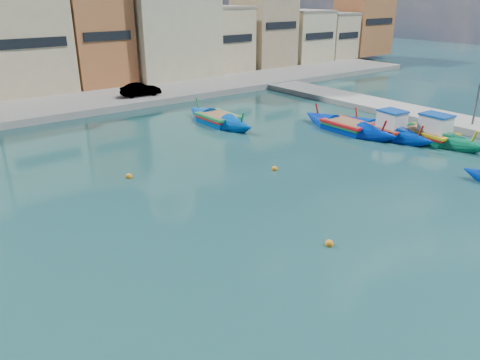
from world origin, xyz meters
name	(u,v)px	position (x,y,z in m)	size (l,w,h in m)	color
ground	(403,223)	(0.00, 0.00, 0.00)	(160.00, 160.00, 0.00)	#123538
north_quay	(115,99)	(0.00, 32.00, 0.30)	(80.00, 8.00, 0.60)	gray
north_townhouses	(140,39)	(6.68, 39.36, 5.00)	(83.20, 7.87, 10.19)	#C7B389
church_block	(162,6)	(10.00, 40.00, 8.41)	(10.00, 10.00, 19.10)	#C4BB92
luzzu_turquoise_cabin	(427,135)	(12.56, 6.68, 0.37)	(2.51, 9.65, 3.07)	#0A7247
luzzu_blue_cabin	(386,131)	(11.18, 9.21, 0.37)	(2.92, 8.68, 3.01)	#002CA5
luzzu_cyan_mid	(347,128)	(9.84, 11.70, 0.28)	(2.31, 9.17, 2.70)	#0027AB
luzzu_green	(219,120)	(3.34, 19.46, 0.29)	(2.33, 8.66, 2.72)	#0046AC
mooring_buoys	(314,173)	(1.21, 6.84, 0.08)	(21.08, 26.17, 0.36)	orange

